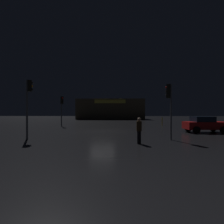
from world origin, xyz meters
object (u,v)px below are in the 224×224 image
traffic_signal_opposite (62,105)px  car_near (205,124)px  traffic_signal_main (169,98)px  traffic_signal_cross_left (28,97)px  pedestrian (139,129)px  store_building (111,109)px

traffic_signal_opposite → car_near: 17.67m
traffic_signal_main → traffic_signal_cross_left: 10.46m
traffic_signal_opposite → pedestrian: (9.03, -12.63, -1.94)m
traffic_signal_main → car_near: size_ratio=1.02×
car_near → traffic_signal_cross_left: bearing=-164.0°
traffic_signal_cross_left → car_near: (15.27, 4.38, -2.30)m
traffic_signal_main → traffic_signal_opposite: traffic_signal_opposite is taller
pedestrian → car_near: bearing=40.0°
car_near → pedestrian: bearing=-140.0°
pedestrian → traffic_signal_opposite: bearing=125.6°
traffic_signal_main → pedestrian: bearing=-146.2°
traffic_signal_opposite → pedestrian: traffic_signal_opposite is taller
traffic_signal_cross_left → car_near: 16.05m
traffic_signal_main → pedestrian: (-2.43, -1.63, -2.05)m
traffic_signal_main → traffic_signal_opposite: (-11.46, 11.01, -0.12)m
store_building → car_near: size_ratio=4.50×
traffic_signal_opposite → store_building: bearing=75.7°
pedestrian → traffic_signal_cross_left: bearing=168.1°
traffic_signal_opposite → pedestrian: bearing=-54.4°
pedestrian → store_building: bearing=94.7°
car_near → pedestrian: 9.45m
traffic_signal_cross_left → pedestrian: bearing=-11.9°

